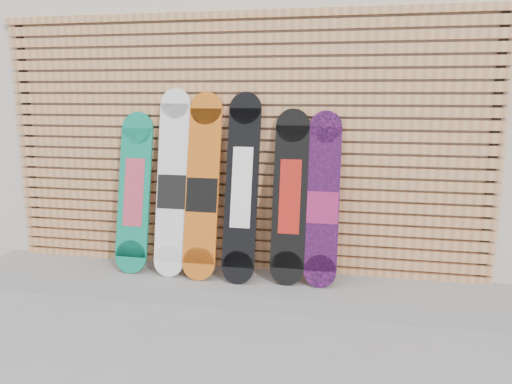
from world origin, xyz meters
TOP-DOWN VIEW (x-y plane):
  - ground at (0.00, 0.00)m, footprint 80.00×80.00m
  - building at (0.50, 3.50)m, footprint 12.00×5.00m
  - concrete_step at (-0.15, 0.68)m, footprint 4.60×0.70m
  - slat_wall at (-0.15, 0.97)m, footprint 4.26×0.08m
  - snowboard_0 at (-1.04, 0.77)m, footprint 0.28×0.34m
  - snowboard_1 at (-0.69, 0.76)m, footprint 0.26×0.36m
  - snowboard_2 at (-0.42, 0.75)m, footprint 0.28×0.39m
  - snowboard_3 at (-0.08, 0.74)m, footprint 0.27×0.40m
  - snowboard_4 at (0.31, 0.77)m, footprint 0.28×0.35m
  - snowboard_5 at (0.58, 0.77)m, footprint 0.26×0.35m

SIDE VIEW (x-z plane):
  - ground at x=0.00m, z-range 0.00..0.00m
  - concrete_step at x=-0.15m, z-range 0.00..0.12m
  - snowboard_0 at x=-1.04m, z-range 0.12..1.48m
  - snowboard_5 at x=0.58m, z-range 0.11..1.50m
  - snowboard_4 at x=0.31m, z-range 0.12..1.52m
  - snowboard_2 at x=-0.42m, z-range 0.11..1.64m
  - snowboard_3 at x=-0.08m, z-range 0.12..1.65m
  - snowboard_1 at x=-0.69m, z-range 0.11..1.67m
  - slat_wall at x=-0.15m, z-range 0.06..2.35m
  - building at x=0.50m, z-range 0.00..3.60m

